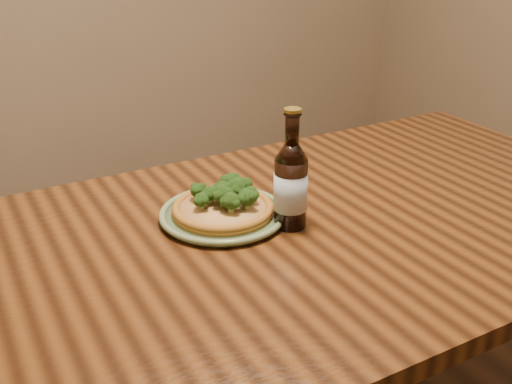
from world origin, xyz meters
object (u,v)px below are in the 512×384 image
table (317,256)px  pizza (224,205)px  plate (223,214)px  beer_bottle (291,184)px

table → pizza: size_ratio=7.33×
pizza → table: bearing=-30.3°
table → plate: plate is taller
table → pizza: bearing=149.7°
plate → pizza: pizza is taller
table → beer_bottle: beer_bottle is taller
beer_bottle → table: bearing=15.3°
plate → pizza: 0.02m
beer_bottle → pizza: bearing=156.8°
plate → pizza: bearing=29.2°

